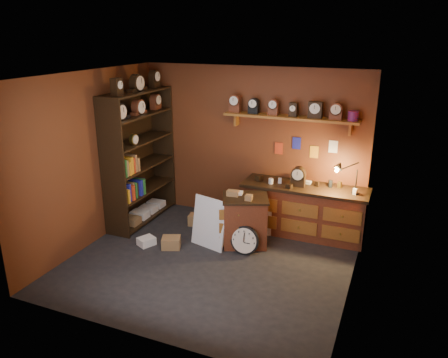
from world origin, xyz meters
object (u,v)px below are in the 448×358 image
(shelving_unit, at_px, (138,152))
(workbench, at_px, (304,208))
(big_round_clock, at_px, (245,240))
(low_cabinet, at_px, (245,219))

(shelving_unit, height_order, workbench, shelving_unit)
(shelving_unit, distance_m, big_round_clock, 2.47)
(shelving_unit, height_order, low_cabinet, shelving_unit)
(workbench, distance_m, big_round_clock, 1.24)
(low_cabinet, height_order, big_round_clock, low_cabinet)
(shelving_unit, distance_m, workbench, 2.99)
(workbench, relative_size, low_cabinet, 2.29)
(low_cabinet, relative_size, big_round_clock, 1.99)
(workbench, bearing_deg, shelving_unit, -170.13)
(workbench, height_order, low_cabinet, workbench)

